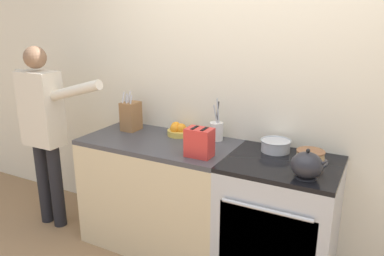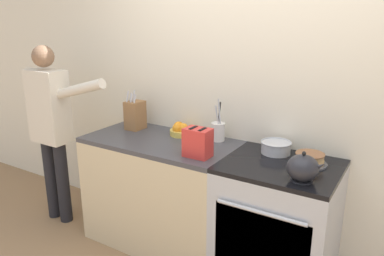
{
  "view_description": "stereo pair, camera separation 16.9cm",
  "coord_description": "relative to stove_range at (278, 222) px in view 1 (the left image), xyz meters",
  "views": [
    {
      "loc": [
        0.84,
        -1.99,
        1.81
      ],
      "look_at": [
        -0.36,
        0.29,
        1.04
      ],
      "focal_mm": 35.0,
      "sensor_mm": 36.0,
      "label": 1
    },
    {
      "loc": [
        0.99,
        -1.9,
        1.81
      ],
      "look_at": [
        -0.36,
        0.29,
        1.04
      ],
      "focal_mm": 35.0,
      "sensor_mm": 36.0,
      "label": 2
    }
  ],
  "objects": [
    {
      "name": "stove_range",
      "position": [
        0.0,
        0.0,
        0.0
      ],
      "size": [
        0.74,
        0.67,
        0.89
      ],
      "color": "#B7BABF",
      "rests_on": "ground_plane"
    },
    {
      "name": "knife_block",
      "position": [
        -1.32,
        0.13,
        0.57
      ],
      "size": [
        0.13,
        0.15,
        0.34
      ],
      "color": "olive",
      "rests_on": "counter_cabinet"
    },
    {
      "name": "counter_cabinet",
      "position": [
        -0.97,
        0.0,
        -0.0
      ],
      "size": [
        1.19,
        0.63,
        0.89
      ],
      "color": "beige",
      "rests_on": "ground_plane"
    },
    {
      "name": "person_baker",
      "position": [
        -1.98,
        -0.21,
        0.5
      ],
      "size": [
        0.91,
        0.2,
        1.59
      ],
      "rotation": [
        0.0,
        0.0,
        0.2
      ],
      "color": "black",
      "rests_on": "ground_plane"
    },
    {
      "name": "utensil_crock",
      "position": [
        -0.58,
        0.22,
        0.52
      ],
      "size": [
        0.1,
        0.1,
        0.33
      ],
      "color": "silver",
      "rests_on": "counter_cabinet"
    },
    {
      "name": "toaster",
      "position": [
        -0.53,
        -0.16,
        0.54
      ],
      "size": [
        0.2,
        0.13,
        0.2
      ],
      "color": "red",
      "rests_on": "counter_cabinet"
    },
    {
      "name": "tea_kettle",
      "position": [
        0.19,
        -0.18,
        0.52
      ],
      "size": [
        0.23,
        0.19,
        0.18
      ],
      "color": "#232328",
      "rests_on": "stove_range"
    },
    {
      "name": "fruit_bowl",
      "position": [
        -0.9,
        0.18,
        0.49
      ],
      "size": [
        0.2,
        0.2,
        0.11
      ],
      "color": "gold",
      "rests_on": "counter_cabinet"
    },
    {
      "name": "layer_cake",
      "position": [
        0.15,
        0.1,
        0.48
      ],
      "size": [
        0.23,
        0.23,
        0.08
      ],
      "color": "#4C4C51",
      "rests_on": "stove_range"
    },
    {
      "name": "mixing_bowl",
      "position": [
        -0.1,
        0.18,
        0.49
      ],
      "size": [
        0.21,
        0.21,
        0.09
      ],
      "color": "#B7BABF",
      "rests_on": "stove_range"
    },
    {
      "name": "wall_back",
      "position": [
        -0.3,
        0.34,
        0.85
      ],
      "size": [
        8.0,
        0.04,
        2.6
      ],
      "color": "silver",
      "rests_on": "ground_plane"
    }
  ]
}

